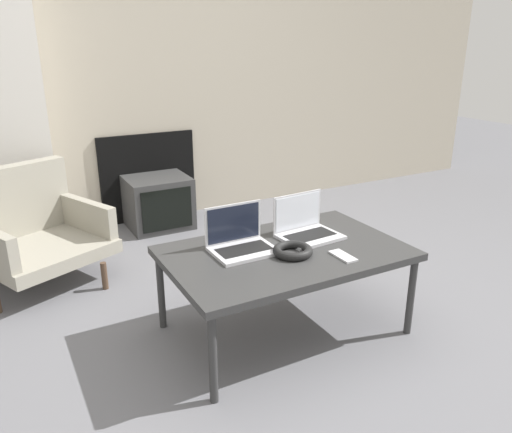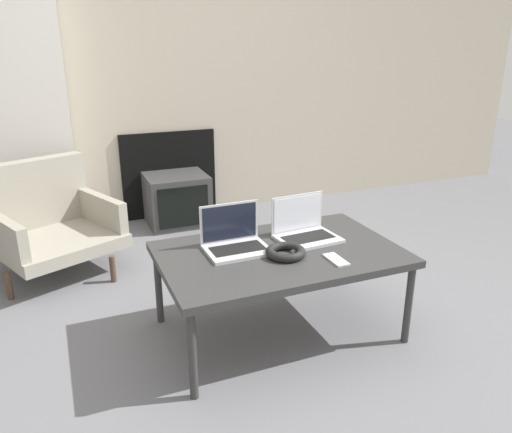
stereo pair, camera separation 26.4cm
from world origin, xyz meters
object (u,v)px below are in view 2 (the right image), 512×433
(phone, at_px, (336,260))
(tv, at_px, (177,199))
(armchair, at_px, (48,220))
(laptop_left, at_px, (235,240))
(laptop_right, at_px, (304,229))
(headphones, at_px, (285,252))

(phone, height_order, tv, phone)
(tv, xyz_separation_m, armchair, (-0.95, -0.51, 0.13))
(laptop_left, bearing_deg, laptop_right, -0.42)
(laptop_right, height_order, tv, laptop_right)
(laptop_right, distance_m, headphones, 0.26)
(phone, bearing_deg, armchair, 130.18)
(headphones, xyz_separation_m, armchair, (-1.03, 1.32, -0.13))
(tv, relative_size, armchair, 0.54)
(tv, bearing_deg, phone, -82.05)
(laptop_left, xyz_separation_m, tv, (0.11, 1.65, -0.29))
(laptop_left, distance_m, tv, 1.68)
(phone, distance_m, armchair, 1.90)
(laptop_left, bearing_deg, armchair, 125.98)
(phone, bearing_deg, headphones, 145.29)
(tv, distance_m, armchair, 1.09)
(headphones, relative_size, tv, 0.40)
(laptop_left, distance_m, laptop_right, 0.38)
(phone, xyz_separation_m, tv, (-0.27, 1.96, -0.25))
(phone, bearing_deg, tv, 97.95)
(laptop_left, xyz_separation_m, phone, (0.38, -0.31, -0.04))
(headphones, height_order, armchair, armchair)
(laptop_right, relative_size, headphones, 1.66)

